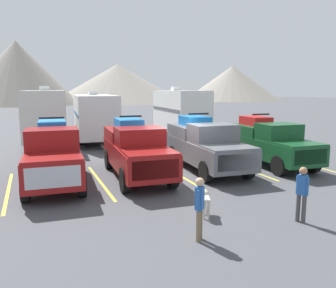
# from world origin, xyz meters

# --- Properties ---
(ground_plane) EXTENTS (240.00, 240.00, 0.00)m
(ground_plane) POSITION_xyz_m (0.00, 0.00, 0.00)
(ground_plane) COLOR #47474C
(pickup_truck_a) EXTENTS (2.43, 5.78, 2.61)m
(pickup_truck_a) POSITION_xyz_m (-5.16, 0.79, 1.23)
(pickup_truck_a) COLOR maroon
(pickup_truck_a) RESTS_ON ground
(pickup_truck_b) EXTENTS (2.43, 5.95, 2.58)m
(pickup_truck_b) POSITION_xyz_m (-1.81, 0.61, 1.21)
(pickup_truck_b) COLOR maroon
(pickup_truck_b) RESTS_ON ground
(pickup_truck_c) EXTENTS (2.51, 5.80, 2.60)m
(pickup_truck_c) POSITION_xyz_m (1.61, 0.65, 1.21)
(pickup_truck_c) COLOR #595B60
(pickup_truck_c) RESTS_ON ground
(pickup_truck_d) EXTENTS (2.38, 5.61, 2.51)m
(pickup_truck_d) POSITION_xyz_m (5.03, 0.33, 1.16)
(pickup_truck_d) COLOR #144723
(pickup_truck_d) RESTS_ON ground
(lot_stripe_a) EXTENTS (0.12, 5.50, 0.01)m
(lot_stripe_a) POSITION_xyz_m (-6.85, 0.35, 0.00)
(lot_stripe_a) COLOR gold
(lot_stripe_a) RESTS_ON ground
(lot_stripe_b) EXTENTS (0.12, 5.50, 0.01)m
(lot_stripe_b) POSITION_xyz_m (-3.42, 0.35, 0.00)
(lot_stripe_b) COLOR gold
(lot_stripe_b) RESTS_ON ground
(lot_stripe_c) EXTENTS (0.12, 5.50, 0.01)m
(lot_stripe_c) POSITION_xyz_m (0.00, 0.35, 0.00)
(lot_stripe_c) COLOR gold
(lot_stripe_c) RESTS_ON ground
(lot_stripe_d) EXTENTS (0.12, 5.50, 0.01)m
(lot_stripe_d) POSITION_xyz_m (3.42, 0.35, 0.00)
(lot_stripe_d) COLOR gold
(lot_stripe_d) RESTS_ON ground
(lot_stripe_e) EXTENTS (0.12, 5.50, 0.01)m
(lot_stripe_e) POSITION_xyz_m (6.85, 0.35, 0.00)
(lot_stripe_e) COLOR gold
(lot_stripe_e) RESTS_ON ground
(camper_trailer_a) EXTENTS (3.02, 7.38, 3.96)m
(camper_trailer_a) POSITION_xyz_m (-5.00, 10.46, 2.08)
(camper_trailer_a) COLOR silver
(camper_trailer_a) RESTS_ON ground
(camper_trailer_b) EXTENTS (3.12, 8.18, 3.63)m
(camper_trailer_b) POSITION_xyz_m (-1.69, 10.85, 1.92)
(camper_trailer_b) COLOR white
(camper_trailer_b) RESTS_ON ground
(camper_trailer_c) EXTENTS (2.92, 8.18, 3.95)m
(camper_trailer_c) POSITION_xyz_m (4.72, 10.49, 2.08)
(camper_trailer_c) COLOR white
(camper_trailer_c) RESTS_ON ground
(person_a) EXTENTS (0.30, 0.30, 1.61)m
(person_a) POSITION_xyz_m (-2.17, -6.04, 0.93)
(person_a) COLOR #726047
(person_a) RESTS_ON ground
(person_b) EXTENTS (0.27, 0.33, 1.61)m
(person_b) POSITION_xyz_m (1.04, -6.08, 0.93)
(person_b) COLOR #3F3F42
(person_b) RESTS_ON ground
(dog) EXTENTS (0.47, 0.80, 0.71)m
(dog) POSITION_xyz_m (-1.21, -4.59, 0.49)
(dog) COLOR beige
(dog) RESTS_ON ground
(mountain_ridge) EXTENTS (137.83, 38.52, 17.84)m
(mountain_ridge) POSITION_xyz_m (2.82, 82.28, 6.44)
(mountain_ridge) COLOR gray
(mountain_ridge) RESTS_ON ground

